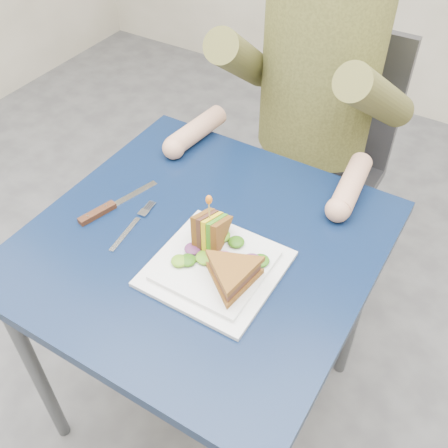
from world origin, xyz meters
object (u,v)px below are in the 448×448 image
Objects in this scene: plate at (216,267)px; knife at (104,209)px; chair at (319,148)px; sandwich_flat at (232,274)px; sandwich_upright at (210,232)px; fork at (132,226)px; diner at (320,57)px; table at (202,264)px.

plate is 1.19× the size of knife.
sandwich_flat is at bearing -80.71° from chair.
chair is at bearing 92.58° from sandwich_upright.
knife is (-0.09, 0.01, 0.00)m from fork.
fork is (-0.16, -0.76, 0.19)m from chair.
knife is at bearing 176.50° from plate.
chair is at bearing 78.18° from fork.
diner reaches higher than chair.
sandwich_upright is (0.03, -0.73, 0.24)m from chair.
sandwich_upright is (-0.04, 0.05, 0.05)m from plate.
fork is 0.09m from knife.
diner is at bearing -90.00° from chair.
diner reaches higher than knife.
knife is at bearing -108.30° from chair.
diner reaches higher than fork.
sandwich_upright is at bearing -87.42° from chair.
chair is at bearing 99.29° from sandwich_flat.
fork is at bearing -169.75° from sandwich_upright.
sandwich_flat is (0.13, -0.68, -0.14)m from diner.
table is 0.72m from chair.
diner is 0.69m from plate.
sandwich_flat reaches higher than fork.
sandwich_flat reaches higher than plate.
chair reaches higher than sandwich_upright.
fork is (-0.19, -0.03, -0.05)m from sandwich_upright.
sandwich_upright is at bearing -22.32° from table.
sandwich_upright reaches higher than knife.
chair is 0.77m from sandwich_upright.
chair is 6.79× the size of sandwich_upright.
table is 5.48× the size of sandwich_upright.
sandwich_flat reaches higher than knife.
plate is at bearing -3.50° from knife.
diner is at bearing 90.00° from table.
plate is 0.07m from sandwich_flat.
sandwich_upright is at bearing 5.13° from knife.
table is 1.01× the size of diner.
fork reaches higher than table.
sandwich_flat is (0.05, -0.02, 0.04)m from plate.
plate is at bearing -2.53° from fork.
diner reaches higher than sandwich_upright.
sandwich_upright is at bearing 133.34° from plate.
chair is at bearing 71.70° from knife.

